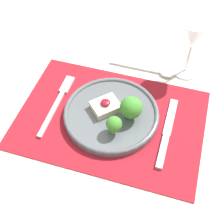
{
  "coord_description": "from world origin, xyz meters",
  "views": [
    {
      "loc": [
        0.14,
        -0.46,
        1.4
      ],
      "look_at": [
        0.0,
        0.01,
        0.78
      ],
      "focal_mm": 50.0,
      "sensor_mm": 36.0,
      "label": 1
    }
  ],
  "objects_px": {
    "fork": "(59,100)",
    "knife": "(166,136)",
    "spoon": "(157,71)",
    "wine_glass_near": "(193,38)",
    "dinner_plate": "(113,114)"
  },
  "relations": [
    {
      "from": "fork",
      "to": "wine_glass_near",
      "type": "height_order",
      "value": "wine_glass_near"
    },
    {
      "from": "fork",
      "to": "spoon",
      "type": "relative_size",
      "value": 1.09
    },
    {
      "from": "fork",
      "to": "knife",
      "type": "bearing_deg",
      "value": -8.14
    },
    {
      "from": "dinner_plate",
      "to": "spoon",
      "type": "xyz_separation_m",
      "value": [
        0.07,
        0.2,
        -0.01
      ]
    },
    {
      "from": "wine_glass_near",
      "to": "dinner_plate",
      "type": "bearing_deg",
      "value": -123.88
    },
    {
      "from": "wine_glass_near",
      "to": "fork",
      "type": "bearing_deg",
      "value": -145.07
    },
    {
      "from": "dinner_plate",
      "to": "wine_glass_near",
      "type": "relative_size",
      "value": 1.44
    },
    {
      "from": "dinner_plate",
      "to": "fork",
      "type": "xyz_separation_m",
      "value": [
        -0.16,
        0.01,
        -0.01
      ]
    },
    {
      "from": "spoon",
      "to": "wine_glass_near",
      "type": "distance_m",
      "value": 0.14
    },
    {
      "from": "knife",
      "to": "spoon",
      "type": "relative_size",
      "value": 1.09
    },
    {
      "from": "knife",
      "to": "dinner_plate",
      "type": "bearing_deg",
      "value": 173.21
    },
    {
      "from": "fork",
      "to": "knife",
      "type": "xyz_separation_m",
      "value": [
        0.3,
        -0.03,
        -0.0
      ]
    },
    {
      "from": "dinner_plate",
      "to": "knife",
      "type": "distance_m",
      "value": 0.14
    },
    {
      "from": "knife",
      "to": "wine_glass_near",
      "type": "distance_m",
      "value": 0.27
    },
    {
      "from": "dinner_plate",
      "to": "knife",
      "type": "height_order",
      "value": "dinner_plate"
    }
  ]
}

